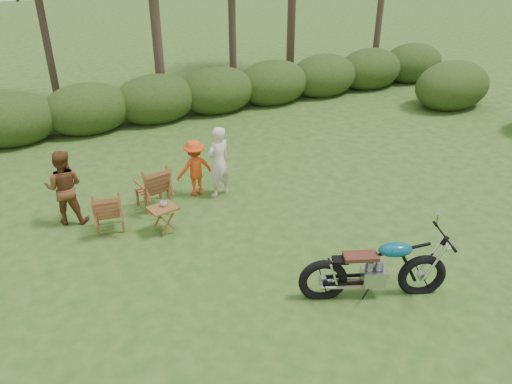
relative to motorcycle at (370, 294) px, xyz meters
name	(u,v)px	position (x,y,z in m)	size (l,w,h in m)	color
ground	(313,289)	(-0.77, 0.51, 0.00)	(80.00, 80.00, 0.00)	#254517
motorcycle	(370,294)	(0.00, 0.00, 0.00)	(2.25, 0.86, 1.29)	#0C819F
lawn_chair_right	(154,206)	(-2.35, 4.36, 0.00)	(0.66, 0.66, 0.96)	brown
lawn_chair_left	(111,229)	(-3.37, 3.85, 0.00)	(0.60, 0.60, 0.87)	brown
side_table	(164,220)	(-2.44, 3.29, 0.27)	(0.53, 0.44, 0.54)	brown
cup	(164,204)	(-2.40, 3.34, 0.59)	(0.13, 0.13, 0.10)	beige
adult_a	(220,194)	(-0.90, 4.21, 0.00)	(0.58, 0.38, 1.59)	beige
adult_b	(71,221)	(-4.03, 4.51, 0.00)	(0.75, 0.58, 1.54)	brown
child	(197,194)	(-1.34, 4.48, 0.00)	(0.82, 0.47, 1.27)	#D34213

